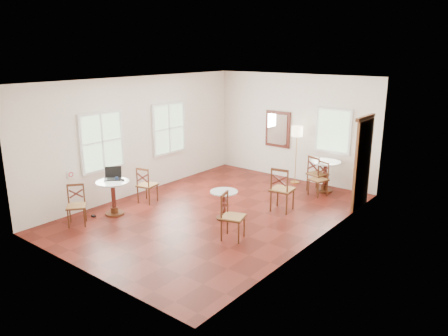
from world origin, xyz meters
name	(u,v)px	position (x,y,z in m)	size (l,w,h in m)	color
ground	(216,212)	(0.00, 0.00, 0.00)	(7.00, 7.00, 0.00)	#5A170F
room_shell	(221,130)	(-0.06, 0.27, 1.89)	(5.02, 7.02, 3.01)	white
cafe_table_near	(113,194)	(-1.75, -1.52, 0.49)	(0.74, 0.74, 0.78)	#4F2813
cafe_table_mid	(224,202)	(0.38, -0.19, 0.40)	(0.61, 0.61, 0.64)	#4F2813
cafe_table_back	(325,173)	(1.28, 2.98, 0.50)	(0.77, 0.77, 0.82)	#4F2813
chair_near_a	(147,185)	(-1.76, -0.52, 0.45)	(0.49, 0.49, 0.90)	#4F2813
chair_near_b	(76,205)	(-1.90, -2.38, 0.43)	(0.56, 0.56, 0.87)	#4F2813
chair_mid_a	(282,189)	(1.13, 1.03, 0.52)	(0.55, 0.55, 1.05)	#4F2813
chair_mid_b	(232,216)	(1.15, -0.91, 0.47)	(0.55, 0.55, 0.94)	#4F2813
chair_back_a	(317,174)	(1.11, 2.85, 0.48)	(0.55, 0.55, 0.96)	#4F2813
chair_back_b	(319,179)	(1.31, 2.58, 0.44)	(0.51, 0.51, 0.88)	#4F2813
floor_lamp	(297,135)	(0.30, 3.15, 1.37)	(0.31, 0.31, 1.62)	#BF8C3F
laptop	(113,176)	(-1.91, -1.38, 0.85)	(0.48, 0.48, 0.27)	black
mouse	(123,180)	(-1.61, -1.34, 0.81)	(0.11, 0.07, 0.04)	black
navy_mug	(117,179)	(-1.73, -1.42, 0.83)	(0.11, 0.07, 0.08)	black
water_glass	(105,180)	(-1.81, -1.67, 0.84)	(0.06, 0.06, 0.10)	white
power_adapter	(93,216)	(-2.00, -1.92, 0.02)	(0.10, 0.06, 0.04)	black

